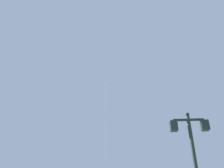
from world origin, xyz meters
name	(u,v)px	position (x,y,z in m)	size (l,w,h in m)	color
twin_lantern_lamp_post	(194,153)	(2.62, 7.08, 3.61)	(1.49, 0.28, 5.23)	#1E2D23
kite_train	(106,118)	(-2.69, 27.94, 13.14)	(1.99, 15.89, 25.55)	brown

